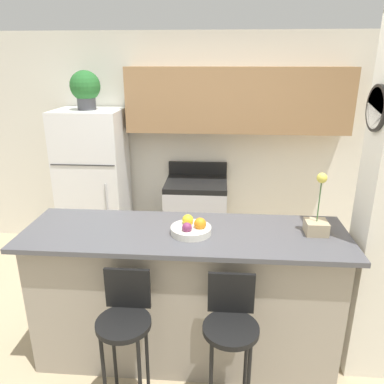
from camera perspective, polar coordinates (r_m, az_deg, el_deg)
ground_plane at (r=3.30m, az=-1.00°, el=-23.13°), size 14.00×14.00×0.00m
wall_back at (r=4.45m, az=3.35°, el=9.77°), size 5.60×0.38×2.55m
counter_bar at (r=2.96m, az=-1.07°, el=-15.38°), size 2.33×0.72×1.07m
refrigerator at (r=4.56m, az=-14.71°, el=1.24°), size 0.74×0.63×1.72m
stove_range at (r=4.48m, az=0.63°, el=-3.87°), size 0.71×0.62×1.07m
bar_stool_left at (r=2.54m, az=-10.14°, el=-19.16°), size 0.35×0.35×0.99m
bar_stool_right at (r=2.47m, az=5.89°, el=-20.07°), size 0.35×0.35×0.99m
potted_plant_on_fridge at (r=4.36m, az=-15.96°, el=14.98°), size 0.33×0.33×0.42m
orchid_vase at (r=2.77m, az=18.49°, el=-4.17°), size 0.15×0.15×0.45m
fruit_bowl at (r=2.65m, az=-0.08°, el=-5.55°), size 0.29×0.29×0.12m
trash_bin at (r=4.48m, az=-7.55°, el=-7.89°), size 0.28×0.28×0.38m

